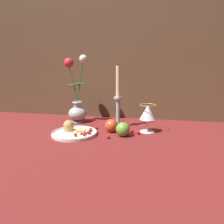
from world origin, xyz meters
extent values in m
plane|color=maroon|center=(0.00, 0.00, 0.00)|extent=(2.40, 2.40, 0.00)
cube|color=brown|center=(0.00, 0.31, 0.60)|extent=(2.40, 0.04, 1.20)
cylinder|color=#A3A3A8|center=(-0.22, 0.13, 0.01)|extent=(0.07, 0.07, 0.01)
ellipsoid|color=#A3A3A8|center=(-0.22, 0.13, 0.05)|extent=(0.11, 0.11, 0.08)
cylinder|color=#A3A3A8|center=(-0.22, 0.13, 0.10)|extent=(0.04, 0.04, 0.04)
torus|color=#A3A3A8|center=(-0.22, 0.13, 0.12)|extent=(0.06, 0.06, 0.01)
cylinder|color=#23662D|center=(-0.24, 0.14, 0.23)|extent=(0.05, 0.01, 0.22)
ellipsoid|color=#23662D|center=(-0.24, 0.14, 0.22)|extent=(0.07, 0.05, 0.00)
sphere|color=red|center=(-0.26, 0.14, 0.34)|extent=(0.05, 0.05, 0.05)
cylinder|color=#23662D|center=(-0.19, 0.13, 0.24)|extent=(0.05, 0.01, 0.24)
ellipsoid|color=#23662D|center=(-0.20, 0.13, 0.23)|extent=(0.08, 0.07, 0.00)
sphere|color=silver|center=(-0.17, 0.13, 0.36)|extent=(0.04, 0.04, 0.04)
cylinder|color=silver|center=(-0.15, -0.10, 0.01)|extent=(0.22, 0.22, 0.01)
torus|color=silver|center=(-0.15, -0.10, 0.01)|extent=(0.21, 0.21, 0.01)
cylinder|color=tan|center=(-0.19, -0.08, 0.02)|extent=(0.05, 0.05, 0.03)
sphere|color=tan|center=(-0.19, -0.08, 0.04)|extent=(0.05, 0.05, 0.05)
cube|color=#DBBC7A|center=(-0.13, -0.11, 0.01)|extent=(0.04, 0.04, 0.01)
cube|color=#DBBC7A|center=(-0.11, -0.10, 0.03)|extent=(0.05, 0.05, 0.01)
sphere|color=#AD192D|center=(-0.12, -0.15, 0.02)|extent=(0.01, 0.01, 0.01)
sphere|color=#AD192D|center=(-0.09, -0.14, 0.02)|extent=(0.02, 0.02, 0.02)
sphere|color=#AD192D|center=(-0.07, -0.11, 0.02)|extent=(0.02, 0.02, 0.02)
sphere|color=#AD192D|center=(-0.08, -0.06, 0.02)|extent=(0.02, 0.02, 0.02)
cylinder|color=silver|center=(0.19, 0.02, 0.00)|extent=(0.08, 0.08, 0.00)
cylinder|color=silver|center=(0.19, 0.02, 0.03)|extent=(0.01, 0.01, 0.06)
cone|color=silver|center=(0.19, 0.02, 0.10)|extent=(0.08, 0.08, 0.07)
cone|color=#E5CC66|center=(0.19, 0.02, 0.09)|extent=(0.07, 0.07, 0.05)
torus|color=gold|center=(0.19, 0.02, 0.14)|extent=(0.08, 0.08, 0.00)
cylinder|color=#A3A3A8|center=(0.03, 0.07, 0.01)|extent=(0.08, 0.08, 0.01)
cylinder|color=#A3A3A8|center=(0.03, 0.07, 0.08)|extent=(0.02, 0.02, 0.14)
cylinder|color=#A3A3A8|center=(0.03, 0.07, 0.16)|extent=(0.04, 0.04, 0.01)
cylinder|color=beige|center=(0.03, 0.07, 0.24)|extent=(0.02, 0.02, 0.16)
cylinder|color=black|center=(0.03, 0.07, 0.33)|extent=(0.00, 0.00, 0.01)
sphere|color=#D14223|center=(0.02, -0.02, 0.03)|extent=(0.07, 0.07, 0.07)
cylinder|color=#4C3319|center=(0.02, -0.02, 0.07)|extent=(0.00, 0.00, 0.01)
sphere|color=#669938|center=(0.08, -0.07, 0.03)|extent=(0.07, 0.07, 0.07)
cylinder|color=#4C3319|center=(0.08, -0.07, 0.07)|extent=(0.00, 0.00, 0.01)
sphere|color=#AD192D|center=(0.02, -0.12, 0.01)|extent=(0.02, 0.02, 0.02)
sphere|color=#AD192D|center=(0.15, -0.03, 0.01)|extent=(0.02, 0.02, 0.02)
sphere|color=#AD192D|center=(-0.07, 0.01, 0.01)|extent=(0.02, 0.02, 0.02)
sphere|color=#AD192D|center=(0.12, -0.01, 0.01)|extent=(0.02, 0.02, 0.02)
camera|label=1|loc=(0.23, -1.04, 0.33)|focal=35.00mm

